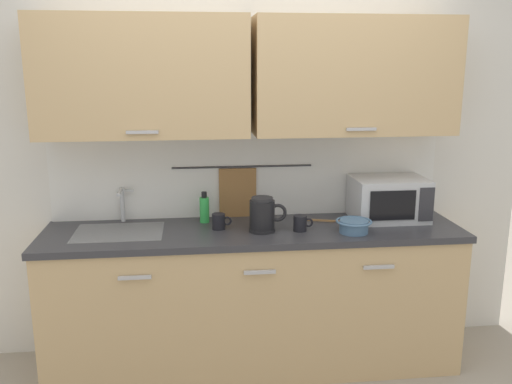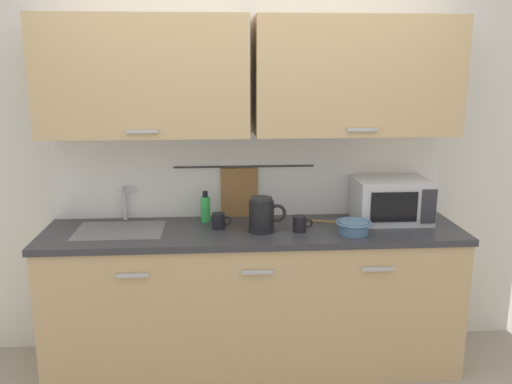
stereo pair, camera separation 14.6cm
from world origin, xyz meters
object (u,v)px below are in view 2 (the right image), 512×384
(mixing_bowl, at_px, (354,227))
(mug_by_kettle, at_px, (300,224))
(electric_kettle, at_px, (262,215))
(mug_near_sink, at_px, (219,221))
(dish_soap_bottle, at_px, (205,208))
(wooden_spoon, at_px, (328,221))
(microwave, at_px, (391,200))

(mixing_bowl, relative_size, mug_by_kettle, 1.78)
(electric_kettle, distance_m, mug_near_sink, 0.27)
(dish_soap_bottle, height_order, mug_by_kettle, dish_soap_bottle)
(electric_kettle, bearing_deg, dish_soap_bottle, 145.71)
(electric_kettle, distance_m, mug_by_kettle, 0.23)
(electric_kettle, distance_m, dish_soap_bottle, 0.41)
(dish_soap_bottle, xyz_separation_m, mug_near_sink, (0.08, -0.16, -0.04))
(electric_kettle, xyz_separation_m, wooden_spoon, (0.43, 0.16, -0.10))
(mug_near_sink, height_order, mug_by_kettle, same)
(microwave, relative_size, mug_by_kettle, 3.83)
(mixing_bowl, bearing_deg, mug_near_sink, 168.32)
(dish_soap_bottle, distance_m, mug_near_sink, 0.18)
(microwave, relative_size, mug_near_sink, 3.83)
(mug_by_kettle, bearing_deg, mixing_bowl, -12.96)
(mug_near_sink, distance_m, mixing_bowl, 0.80)
(mug_near_sink, xyz_separation_m, mug_by_kettle, (0.48, -0.09, 0.00))
(dish_soap_bottle, bearing_deg, microwave, -3.09)
(wooden_spoon, bearing_deg, dish_soap_bottle, 174.48)
(mug_by_kettle, bearing_deg, microwave, 17.16)
(dish_soap_bottle, relative_size, mug_near_sink, 1.63)
(electric_kettle, relative_size, dish_soap_bottle, 1.16)
(electric_kettle, relative_size, wooden_spoon, 0.84)
(mug_near_sink, bearing_deg, wooden_spoon, 6.90)
(mug_by_kettle, bearing_deg, wooden_spoon, 40.21)
(microwave, distance_m, mug_near_sink, 1.10)
(mug_near_sink, relative_size, wooden_spoon, 0.44)
(microwave, height_order, mug_near_sink, microwave)
(electric_kettle, bearing_deg, mug_by_kettle, -4.66)
(mixing_bowl, height_order, mug_by_kettle, mug_by_kettle)
(microwave, bearing_deg, mug_by_kettle, -162.84)
(mixing_bowl, bearing_deg, electric_kettle, 170.50)
(electric_kettle, xyz_separation_m, dish_soap_bottle, (-0.34, 0.23, -0.01))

